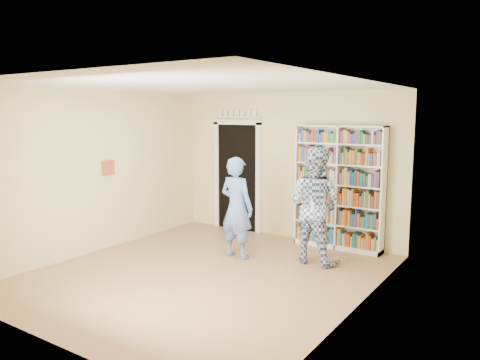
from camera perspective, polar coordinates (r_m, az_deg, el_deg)
The scene contains 11 objects.
floor at distance 6.96m, azimuth -4.31°, elevation -11.36°, with size 5.00×5.00×0.00m, color #A57A50.
ceiling at distance 6.57m, azimuth -4.56°, elevation 11.42°, with size 5.00×5.00×0.00m, color white.
wall_back at distance 8.72m, azimuth 5.75°, elevation 1.71°, with size 4.50×4.50×0.00m, color beige.
wall_left at distance 8.21m, azimuth -16.90°, elevation 0.99°, with size 5.00×5.00×0.00m, color beige.
wall_right at distance 5.55m, azimuth 14.18°, elevation -2.18°, with size 5.00×5.00×0.00m, color beige.
bookshelf at distance 8.16m, azimuth 11.99°, elevation -0.84°, with size 1.54×0.29×2.12m.
doorway at distance 9.29m, azimuth -0.33°, elevation 1.08°, with size 1.10×0.08×2.43m.
wall_art at distance 8.31m, azimuth -15.76°, elevation 1.47°, with size 0.03×0.25×0.25m, color brown.
man_blue at distance 7.51m, azimuth -0.41°, elevation -3.39°, with size 0.60×0.39×1.64m, color #5D80CF.
man_plaid at distance 7.34m, azimuth 9.06°, elevation -3.05°, with size 0.88×0.69×1.82m, color navy.
paper_sheet at distance 7.08m, azimuth 9.42°, elevation -2.65°, with size 0.21×0.01×0.30m, color white.
Camera 1 is at (4.06, -5.16, 2.32)m, focal length 35.00 mm.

